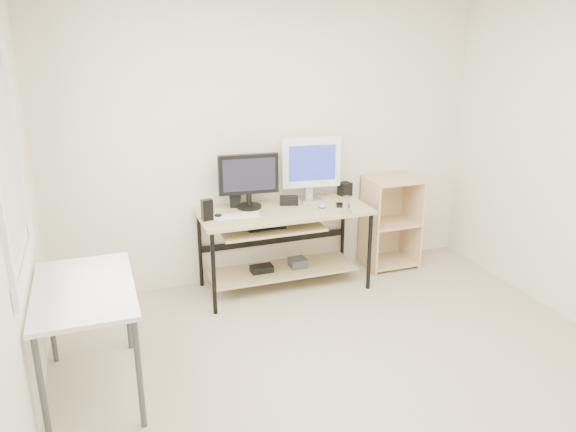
% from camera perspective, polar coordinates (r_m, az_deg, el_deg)
% --- Properties ---
extents(room, '(4.01, 4.01, 2.62)m').
position_cam_1_polar(room, '(3.29, 6.61, 1.67)').
color(room, '#BCAF90').
rests_on(room, ground).
extents(desk, '(1.50, 0.65, 0.75)m').
position_cam_1_polar(desk, '(5.00, -0.68, -1.65)').
color(desk, tan).
rests_on(desk, ground).
extents(side_table, '(0.60, 1.00, 0.75)m').
position_cam_1_polar(side_table, '(3.74, -19.94, -7.92)').
color(side_table, white).
rests_on(side_table, ground).
extents(shelf_unit, '(0.50, 0.40, 0.90)m').
position_cam_1_polar(shelf_unit, '(5.63, 10.18, -0.52)').
color(shelf_unit, '#DFBC8B').
rests_on(shelf_unit, ground).
extents(black_monitor, '(0.53, 0.22, 0.48)m').
position_cam_1_polar(black_monitor, '(4.91, -4.03, 3.92)').
color(black_monitor, black).
rests_on(black_monitor, desk).
extents(white_imac, '(0.55, 0.17, 0.58)m').
position_cam_1_polar(white_imac, '(5.13, 2.38, 5.27)').
color(white_imac, silver).
rests_on(white_imac, desk).
extents(keyboard, '(0.42, 0.18, 0.01)m').
position_cam_1_polar(keyboard, '(4.76, -5.34, 0.02)').
color(keyboard, white).
rests_on(keyboard, desk).
extents(mouse, '(0.09, 0.13, 0.04)m').
position_cam_1_polar(mouse, '(4.99, 3.47, 1.10)').
color(mouse, '#B5B5BB').
rests_on(mouse, desk).
extents(center_speaker, '(0.18, 0.12, 0.08)m').
position_cam_1_polar(center_speaker, '(5.05, 0.09, 1.59)').
color(center_speaker, black).
rests_on(center_speaker, desk).
extents(speaker_left, '(0.12, 0.12, 0.20)m').
position_cam_1_polar(speaker_left, '(5.00, -5.41, 2.09)').
color(speaker_left, black).
rests_on(speaker_left, desk).
extents(speaker_right, '(0.13, 0.13, 0.13)m').
position_cam_1_polar(speaker_right, '(5.36, 5.80, 2.75)').
color(speaker_right, black).
rests_on(speaker_right, desk).
extents(audio_controller, '(0.10, 0.07, 0.18)m').
position_cam_1_polar(audio_controller, '(4.68, -8.22, 0.62)').
color(audio_controller, black).
rests_on(audio_controller, desk).
extents(volume_puck, '(0.08, 0.08, 0.03)m').
position_cam_1_polar(volume_puck, '(4.75, -7.10, -0.00)').
color(volume_puck, black).
rests_on(volume_puck, desk).
extents(smartphone, '(0.12, 0.15, 0.01)m').
position_cam_1_polar(smartphone, '(5.06, 5.33, 1.12)').
color(smartphone, black).
rests_on(smartphone, desk).
extents(coaster, '(0.10, 0.10, 0.01)m').
position_cam_1_polar(coaster, '(4.87, 5.96, 0.36)').
color(coaster, olive).
rests_on(coaster, desk).
extents(drinking_glass, '(0.08, 0.08, 0.14)m').
position_cam_1_polar(drinking_glass, '(4.84, 5.99, 1.18)').
color(drinking_glass, white).
rests_on(drinking_glass, coaster).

